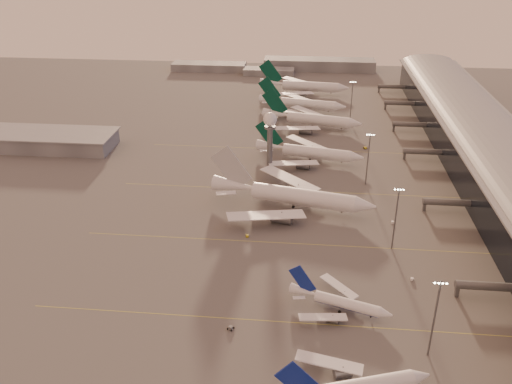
{
  "coord_description": "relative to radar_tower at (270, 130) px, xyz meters",
  "views": [
    {
      "loc": [
        21.96,
        -118.43,
        106.36
      ],
      "look_at": [
        2.86,
        75.36,
        10.69
      ],
      "focal_mm": 38.0,
      "sensor_mm": 36.0,
      "label": 1
    }
  ],
  "objects": [
    {
      "name": "mast_d",
      "position": [
        43.0,
        80.0,
        -7.21
      ],
      "size": [
        3.6,
        0.56,
        25.0
      ],
      "color": "#54565B",
      "rests_on": "ground"
    },
    {
      "name": "terminal",
      "position": [
        102.88,
        -9.91,
        -10.43
      ],
      "size": [
        57.0,
        362.0,
        23.04
      ],
      "color": "black",
      "rests_on": "ground"
    },
    {
      "name": "widebody_white",
      "position": [
        12.33,
        -36.86,
        -16.65
      ],
      "size": [
        69.62,
        55.21,
        24.81
      ],
      "color": "white",
      "rests_on": "ground"
    },
    {
      "name": "greentail_a",
      "position": [
        18.92,
        15.18,
        -17.38
      ],
      "size": [
        55.02,
        43.99,
        20.22
      ],
      "color": "white",
      "rests_on": "ground"
    },
    {
      "name": "ground",
      "position": [
        -5.0,
        -120.0,
        -20.95
      ],
      "size": [
        700.0,
        700.0,
        0.0
      ],
      "primitive_type": "plane",
      "color": "#555252",
      "rests_on": "ground"
    },
    {
      "name": "gsv_tug_hangar",
      "position": [
        48.51,
        34.63,
        -20.39
      ],
      "size": [
        4.37,
        3.62,
        1.08
      ],
      "color": "gold",
      "rests_on": "ground"
    },
    {
      "name": "narrowbody_mid",
      "position": [
        29.34,
        -102.84,
        -18.33
      ],
      "size": [
        31.9,
        25.03,
        12.92
      ],
      "color": "white",
      "rests_on": "ground"
    },
    {
      "name": "taxiway_markings",
      "position": [
        25.0,
        -64.0,
        -20.94
      ],
      "size": [
        180.0,
        185.25,
        0.02
      ],
      "color": "gold",
      "rests_on": "ground"
    },
    {
      "name": "mast_a",
      "position": [
        53.0,
        -120.0,
        -7.21
      ],
      "size": [
        3.6,
        0.56,
        25.0
      ],
      "color": "#54565B",
      "rests_on": "ground"
    },
    {
      "name": "gsv_catering_b",
      "position": [
        52.87,
        -45.97,
        -18.94
      ],
      "size": [
        4.93,
        2.41,
        4.02
      ],
      "color": "white",
      "rests_on": "ground"
    },
    {
      "name": "greentail_b",
      "position": [
        19.81,
        65.77,
        -17.09
      ],
      "size": [
        59.24,
        47.31,
        21.86
      ],
      "color": "white",
      "rests_on": "ground"
    },
    {
      "name": "radar_tower",
      "position": [
        0.0,
        0.0,
        0.0
      ],
      "size": [
        6.4,
        6.4,
        31.1
      ],
      "color": "#54565B",
      "rests_on": "ground"
    },
    {
      "name": "gsv_tug_mid",
      "position": [
        -2.67,
        -114.94,
        -20.4
      ],
      "size": [
        4.34,
        3.73,
        1.07
      ],
      "color": "slate",
      "rests_on": "ground"
    },
    {
      "name": "greentail_c",
      "position": [
        13.59,
        97.12,
        -17.27
      ],
      "size": [
        56.8,
        45.45,
        20.83
      ],
      "color": "white",
      "rests_on": "ground"
    },
    {
      "name": "gsv_tug_far",
      "position": [
        19.52,
        -27.7,
        -20.4
      ],
      "size": [
        4.26,
        4.16,
        1.06
      ],
      "color": "white",
      "rests_on": "ground"
    },
    {
      "name": "mast_b",
      "position": [
        50.0,
        -65.0,
        -7.21
      ],
      "size": [
        3.6,
        0.56,
        25.0
      ],
      "color": "#54565B",
      "rests_on": "ground"
    },
    {
      "name": "greentail_d",
      "position": [
        14.13,
        137.47,
        -16.86
      ],
      "size": [
        63.73,
        51.25,
        23.16
      ],
      "color": "white",
      "rests_on": "ground"
    },
    {
      "name": "gsv_truck_b",
      "position": [
        54.61,
        -84.84,
        -19.88
      ],
      "size": [
        5.46,
        2.9,
        2.09
      ],
      "color": "white",
      "rests_on": "ground"
    },
    {
      "name": "distant_horizon",
      "position": [
        -2.38,
        205.14,
        -17.06
      ],
      "size": [
        165.0,
        37.5,
        9.0
      ],
      "color": "slate",
      "rests_on": "ground"
    },
    {
      "name": "hangar",
      "position": [
        -125.0,
        20.0,
        -16.63
      ],
      "size": [
        82.0,
        27.0,
        8.5
      ],
      "color": "slate",
      "rests_on": "ground"
    },
    {
      "name": "mast_c",
      "position": [
        45.0,
        -10.0,
        -7.21
      ],
      "size": [
        3.6,
        0.56,
        25.0
      ],
      "color": "#54565B",
      "rests_on": "ground"
    },
    {
      "name": "gsv_truck_c",
      "position": [
        -3.38,
        -62.02,
        -19.88
      ],
      "size": [
        5.54,
        3.47,
        2.11
      ],
      "color": "gold",
      "rests_on": "ground"
    },
    {
      "name": "gsv_catering_a",
      "position": [
        57.46,
        -132.12,
        -19.04
      ],
      "size": [
        4.82,
        2.55,
        3.82
      ],
      "color": "slate",
      "rests_on": "ground"
    }
  ]
}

